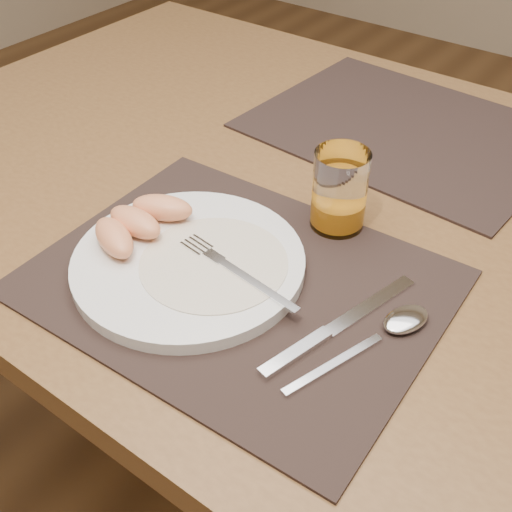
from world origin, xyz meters
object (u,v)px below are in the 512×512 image
object	(u,v)px
placemat_far	(404,129)
knife	(328,332)
plate	(189,263)
fork	(229,267)
spoon	(395,326)
table	(320,238)
juice_glass	(339,194)
placemat_near	(237,282)

from	to	relation	value
placemat_far	knife	bearing A→B (deg)	-73.07
plate	fork	xyz separation A→B (m)	(0.05, 0.01, 0.01)
spoon	plate	bearing A→B (deg)	-167.07
plate	table	bearing A→B (deg)	81.01
table	spoon	size ratio (longest dim) A/B	7.42
table	knife	distance (m)	0.29
placemat_far	knife	distance (m)	0.47
fork	spoon	size ratio (longest dim) A/B	0.93
placemat_far	knife	size ratio (longest dim) A/B	2.07
plate	knife	bearing A→B (deg)	2.23
placemat_far	plate	size ratio (longest dim) A/B	1.67
spoon	juice_glass	distance (m)	0.19
fork	spoon	xyz separation A→B (m)	(0.19, 0.04, -0.01)
placemat_far	spoon	xyz separation A→B (m)	(0.19, -0.40, 0.01)
placemat_near	placemat_far	world-z (taller)	same
plate	spoon	bearing A→B (deg)	12.93
table	placemat_far	bearing A→B (deg)	87.06
plate	knife	size ratio (longest dim) A/B	1.24
placemat_near	spoon	distance (m)	0.18
placemat_near	fork	size ratio (longest dim) A/B	2.57
juice_glass	knife	bearing A→B (deg)	-61.44
table	fork	bearing A→B (deg)	-86.99
placemat_far	plate	xyz separation A→B (m)	(-0.05, -0.46, 0.01)
fork	knife	xyz separation A→B (m)	(0.14, -0.01, -0.02)
plate	fork	bearing A→B (deg)	15.45
plate	juice_glass	bearing A→B (deg)	62.24
placemat_near	juice_glass	size ratio (longest dim) A/B	4.39
fork	knife	bearing A→B (deg)	-2.67
table	placemat_near	world-z (taller)	placemat_near
placemat_near	placemat_far	distance (m)	0.44
table	knife	world-z (taller)	knife
juice_glass	plate	bearing A→B (deg)	-117.76
placemat_far	juice_glass	size ratio (longest dim) A/B	4.39
placemat_far	fork	size ratio (longest dim) A/B	2.57
spoon	juice_glass	size ratio (longest dim) A/B	1.84
placemat_near	spoon	world-z (taller)	spoon
plate	juice_glass	size ratio (longest dim) A/B	2.63
table	placemat_near	bearing A→B (deg)	-84.46
table	placemat_near	xyz separation A→B (m)	(0.02, -0.22, 0.09)
placemat_near	placemat_far	bearing A→B (deg)	91.31
fork	juice_glass	world-z (taller)	juice_glass
plate	spoon	xyz separation A→B (m)	(0.24, 0.05, -0.00)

